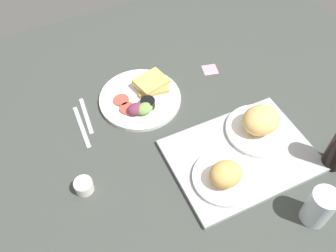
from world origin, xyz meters
The scene contains 10 objects.
ground_plane centered at (0.00, 0.00, -1.50)cm, with size 190.00×150.00×3.00cm, color #383D38.
serving_tray centered at (-14.51, 22.22, 0.80)cm, with size 45.00×33.00×1.60cm, color #9EA0A3.
bread_plate_near centered at (-24.55, 17.00, 5.49)cm, with size 21.76×21.76×9.99cm.
bread_plate_far centered at (-4.22, 27.75, 4.52)cm, with size 19.21×19.21×8.27cm.
plate_with_salad centered at (3.43, -14.63, 1.67)cm, with size 29.49×29.49×5.40cm.
drinking_glass centered at (-20.99, 48.68, 6.36)cm, with size 7.54×7.54×12.72cm, color silver.
espresso_cup centered at (33.98, 10.35, 2.00)cm, with size 5.60×5.60×4.00cm, color silver.
fork centered at (24.09, -17.04, 0.25)cm, with size 17.00×1.40×0.50cm, color #B7B7BC.
knife centered at (27.09, -13.04, 0.25)cm, with size 19.00×1.40×0.50cm, color #B7B7BC.
sticky_note centered at (-27.02, -17.26, 0.06)cm, with size 5.60×5.60×0.12cm, color pink.
Camera 1 is at (35.55, 68.11, 97.11)cm, focal length 38.44 mm.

